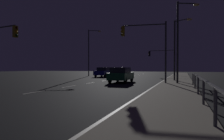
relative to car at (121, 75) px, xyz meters
The scene contains 13 objects.
ground_plane 3.10m from the car, 153.66° to the right, with size 112.00×112.00×0.00m, color black.
sidewalk_right 5.78m from the car, 13.40° to the right, with size 2.91×77.00×0.14m, color gray.
lane_markings_center 3.55m from the car, 140.97° to the left, with size 0.14×50.00×0.01m.
lane_edge_line 5.40m from the car, 43.50° to the left, with size 0.14×53.00×0.01m.
car is the anchor object (origin of this frame).
car_oncoming 13.11m from the car, 120.25° to the left, with size 1.98×4.46×1.57m.
traffic_light_overhead_east 4.48m from the car, 21.03° to the right, with size 4.29×0.78×5.70m.
traffic_light_far_right 11.40m from the car, 141.59° to the right, with size 3.40×0.67×5.31m.
traffic_light_far_left 18.85m from the car, 82.75° to the left, with size 4.98×0.70×4.83m.
street_lamp_corner 7.05m from the car, ahead, with size 1.97×1.00×7.40m.
street_lamp_far_end 16.68m from the car, 127.06° to the left, with size 2.14×1.13×8.37m.
street_lamp_median 7.08m from the car, 28.17° to the left, with size 1.84×1.29×6.63m.
barrier_fence 13.46m from the car, 59.28° to the right, with size 0.09×18.61×0.98m.
Camera 1 is at (8.83, -1.26, 1.58)m, focal length 32.28 mm.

